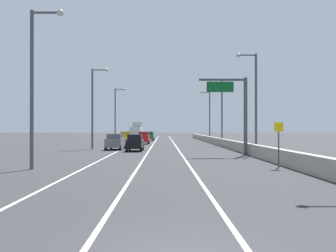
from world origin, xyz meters
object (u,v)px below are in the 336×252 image
(lamp_post_right_third, at_px, (220,107))
(lamp_post_left_far, at_px, (117,111))
(lamp_post_left_mid, at_px, (94,103))
(car_yellow_2, at_px, (126,138))
(lamp_post_right_second, at_px, (253,96))
(box_truck, at_px, (137,132))
(overhead_sign_gantry, at_px, (238,106))
(lamp_post_left_near, at_px, (36,77))
(car_red_3, at_px, (144,138))
(speed_advisory_sign, at_px, (279,141))
(car_black_4, at_px, (135,143))
(car_gray_0, at_px, (115,142))
(car_green_1, at_px, (150,136))
(lamp_post_right_fourth, at_px, (208,113))

(lamp_post_right_third, distance_m, lamp_post_left_far, 22.50)
(lamp_post_left_mid, relative_size, car_yellow_2, 2.16)
(lamp_post_left_mid, height_order, lamp_post_left_far, same)
(lamp_post_right_second, relative_size, box_truck, 1.17)
(overhead_sign_gantry, relative_size, lamp_post_left_far, 0.73)
(lamp_post_left_near, bearing_deg, car_red_3, 82.94)
(speed_advisory_sign, distance_m, car_black_4, 21.50)
(speed_advisory_sign, xyz_separation_m, lamp_post_right_third, (1.08, 33.22, 4.10))
(lamp_post_right_second, relative_size, car_black_4, 2.50)
(car_red_3, bearing_deg, car_gray_0, -98.82)
(overhead_sign_gantry, height_order, lamp_post_right_third, lamp_post_right_third)
(lamp_post_left_near, xyz_separation_m, car_gray_0, (2.25, 22.39, -4.89))
(speed_advisory_sign, relative_size, lamp_post_right_second, 0.29)
(lamp_post_right_third, bearing_deg, lamp_post_left_far, 141.58)
(car_gray_0, xyz_separation_m, car_red_3, (2.61, 16.83, 0.05))
(lamp_post_left_near, bearing_deg, car_black_4, 75.72)
(car_green_1, xyz_separation_m, car_yellow_2, (-3.39, -15.94, 0.08))
(speed_advisory_sign, height_order, car_green_1, speed_advisory_sign)
(overhead_sign_gantry, bearing_deg, car_gray_0, 142.20)
(overhead_sign_gantry, height_order, lamp_post_left_far, lamp_post_left_far)
(lamp_post_right_fourth, distance_m, car_gray_0, 35.28)
(car_green_1, bearing_deg, lamp_post_right_third, -62.56)
(lamp_post_right_second, height_order, box_truck, lamp_post_right_second)
(lamp_post_left_near, xyz_separation_m, car_black_4, (4.89, 19.23, -4.91))
(speed_advisory_sign, xyz_separation_m, car_yellow_2, (-13.97, 39.74, -0.73))
(lamp_post_right_second, relative_size, lamp_post_right_fourth, 1.00)
(car_yellow_2, height_order, car_red_3, car_yellow_2)
(car_black_4, bearing_deg, overhead_sign_gantry, -33.80)
(lamp_post_right_second, xyz_separation_m, car_green_1, (-12.05, 42.42, -4.91))
(overhead_sign_gantry, height_order, lamp_post_right_second, lamp_post_right_second)
(speed_advisory_sign, xyz_separation_m, car_black_4, (-10.88, 18.53, -0.80))
(lamp_post_left_near, distance_m, car_red_3, 39.81)
(car_gray_0, bearing_deg, car_black_4, -50.06)
(lamp_post_left_near, height_order, car_yellow_2, lamp_post_left_near)
(lamp_post_right_second, relative_size, lamp_post_left_far, 1.00)
(lamp_post_left_near, height_order, car_red_3, lamp_post_left_near)
(car_green_1, bearing_deg, lamp_post_left_mid, -100.16)
(lamp_post_left_near, bearing_deg, speed_advisory_sign, 2.54)
(lamp_post_left_near, xyz_separation_m, car_green_1, (5.20, 56.38, -4.91))
(lamp_post_left_far, bearing_deg, box_truck, 80.40)
(lamp_post_right_third, distance_m, lamp_post_left_near, 37.87)
(lamp_post_right_fourth, xyz_separation_m, car_red_3, (-12.53, -14.66, -4.84))
(lamp_post_right_fourth, bearing_deg, lamp_post_left_far, -161.79)
(overhead_sign_gantry, distance_m, car_red_3, 29.18)
(lamp_post_right_third, xyz_separation_m, car_green_1, (-11.66, 22.46, -4.91))
(car_gray_0, bearing_deg, lamp_post_right_second, -29.34)
(lamp_post_left_far, bearing_deg, car_black_4, -78.83)
(car_green_1, bearing_deg, car_black_4, -90.46)
(lamp_post_right_second, distance_m, car_yellow_2, 31.03)
(speed_advisory_sign, distance_m, lamp_post_left_near, 16.32)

